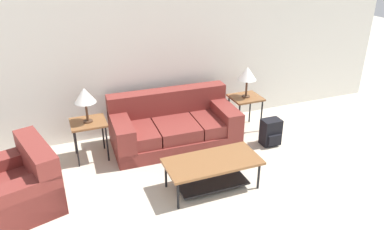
% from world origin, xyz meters
% --- Properties ---
extents(wall_back, '(8.87, 0.06, 2.60)m').
position_xyz_m(wall_back, '(0.00, 4.81, 1.30)').
color(wall_back, silver).
rests_on(wall_back, ground_plane).
extents(couch, '(2.02, 1.05, 0.82)m').
position_xyz_m(couch, '(-0.06, 4.16, 0.29)').
color(couch, maroon).
rests_on(couch, ground_plane).
extents(armchair, '(1.21, 1.24, 0.80)m').
position_xyz_m(armchair, '(-2.40, 3.32, 0.28)').
color(armchair, maroon).
rests_on(armchair, ground_plane).
extents(coffee_table, '(1.26, 0.61, 0.43)m').
position_xyz_m(coffee_table, '(0.01, 2.79, 0.32)').
color(coffee_table, brown).
rests_on(coffee_table, ground_plane).
extents(side_table_left, '(0.51, 0.47, 0.61)m').
position_xyz_m(side_table_left, '(-1.38, 4.18, 0.54)').
color(side_table_left, brown).
rests_on(side_table_left, ground_plane).
extents(side_table_right, '(0.51, 0.47, 0.61)m').
position_xyz_m(side_table_right, '(1.26, 4.18, 0.54)').
color(side_table_right, brown).
rests_on(side_table_right, ground_plane).
extents(table_lamp_left, '(0.31, 0.31, 0.53)m').
position_xyz_m(table_lamp_left, '(-1.38, 4.18, 1.02)').
color(table_lamp_left, '#472D1E').
rests_on(table_lamp_left, side_table_left).
extents(table_lamp_right, '(0.31, 0.31, 0.53)m').
position_xyz_m(table_lamp_right, '(1.26, 4.18, 1.02)').
color(table_lamp_right, '#472D1E').
rests_on(table_lamp_right, side_table_right).
extents(backpack, '(0.30, 0.29, 0.44)m').
position_xyz_m(backpack, '(1.38, 3.53, 0.21)').
color(backpack, black).
rests_on(backpack, ground_plane).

